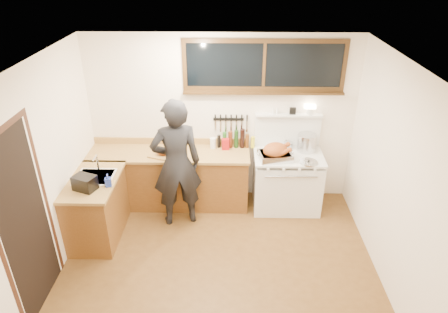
{
  "coord_description": "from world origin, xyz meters",
  "views": [
    {
      "loc": [
        0.14,
        -3.86,
        3.64
      ],
      "look_at": [
        0.05,
        0.85,
        1.15
      ],
      "focal_mm": 32.0,
      "sensor_mm": 36.0,
      "label": 1
    }
  ],
  "objects_px": {
    "vintage_stove": "(287,179)",
    "roast_turkey": "(276,153)",
    "cutting_board": "(163,153)",
    "man": "(176,164)"
  },
  "relations": [
    {
      "from": "cutting_board",
      "to": "roast_turkey",
      "type": "relative_size",
      "value": 0.85
    },
    {
      "from": "vintage_stove",
      "to": "roast_turkey",
      "type": "height_order",
      "value": "vintage_stove"
    },
    {
      "from": "man",
      "to": "cutting_board",
      "type": "relative_size",
      "value": 4.41
    },
    {
      "from": "man",
      "to": "cutting_board",
      "type": "xyz_separation_m",
      "value": [
        -0.25,
        0.36,
        -0.0
      ]
    },
    {
      "from": "man",
      "to": "cutting_board",
      "type": "bearing_deg",
      "value": 124.88
    },
    {
      "from": "vintage_stove",
      "to": "roast_turkey",
      "type": "bearing_deg",
      "value": -145.6
    },
    {
      "from": "man",
      "to": "roast_turkey",
      "type": "height_order",
      "value": "man"
    },
    {
      "from": "vintage_stove",
      "to": "man",
      "type": "relative_size",
      "value": 0.83
    },
    {
      "from": "vintage_stove",
      "to": "cutting_board",
      "type": "xyz_separation_m",
      "value": [
        -1.86,
        -0.08,
        0.49
      ]
    },
    {
      "from": "vintage_stove",
      "to": "roast_turkey",
      "type": "distance_m",
      "value": 0.6
    }
  ]
}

